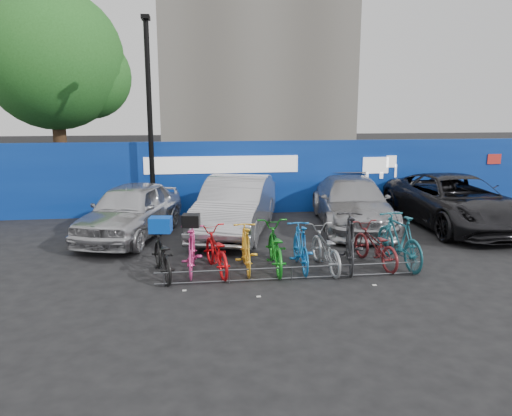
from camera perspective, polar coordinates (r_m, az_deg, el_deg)
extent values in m
plane|color=black|center=(11.02, 3.46, -7.19)|extent=(100.00, 100.00, 0.00)
cube|color=navy|center=(16.52, -0.43, 3.52)|extent=(22.00, 0.15, 2.40)
cube|color=white|center=(16.27, -3.90, 4.96)|extent=(5.00, 0.02, 0.55)
cube|color=white|center=(17.40, 13.52, 4.78)|extent=(1.20, 0.02, 0.90)
cube|color=red|center=(19.34, 25.58, 5.07)|extent=(0.50, 0.02, 0.35)
cylinder|color=#382314|center=(20.89, -21.45, 6.66)|extent=(0.50, 0.50, 4.00)
sphere|color=#225D1D|center=(20.89, -22.13, 15.42)|extent=(5.20, 5.20, 5.20)
sphere|color=#225D1D|center=(20.89, -18.51, 14.01)|extent=(3.20, 3.20, 3.20)
cylinder|color=black|center=(15.68, -12.01, 9.43)|extent=(0.16, 0.16, 6.00)
cube|color=black|center=(15.86, -12.51, 20.50)|extent=(0.25, 0.50, 0.12)
cylinder|color=#595B60|center=(10.37, 4.11, -6.79)|extent=(5.60, 0.03, 0.03)
cylinder|color=#595B60|center=(10.45, 4.09, -7.99)|extent=(5.60, 0.03, 0.03)
cylinder|color=#595B60|center=(10.24, -10.46, -8.05)|extent=(0.03, 0.03, 0.28)
cylinder|color=#595B60|center=(10.24, -3.11, -7.84)|extent=(0.03, 0.03, 0.28)
cylinder|color=#595B60|center=(10.42, 4.10, -7.52)|extent=(0.03, 0.03, 0.28)
cylinder|color=#595B60|center=(10.74, 10.96, -7.10)|extent=(0.03, 0.03, 0.28)
cylinder|color=#595B60|center=(11.21, 17.32, -6.63)|extent=(0.03, 0.03, 0.28)
imported|color=#BABBBF|center=(14.00, -14.16, -0.26)|extent=(2.98, 4.69, 1.49)
imported|color=#A9A9AE|center=(13.95, -2.34, 0.24)|extent=(2.95, 5.05, 1.57)
imported|color=#9D9DA2|center=(15.04, 10.93, 0.61)|extent=(2.66, 5.16, 1.43)
imported|color=black|center=(15.84, 21.85, 0.71)|extent=(2.60, 5.53, 1.53)
imported|color=black|center=(10.73, -10.73, -5.21)|extent=(1.02, 1.92, 0.96)
imported|color=#EB3B8C|center=(10.85, -7.34, -4.74)|extent=(0.58, 1.72, 1.02)
imported|color=red|center=(10.82, -4.64, -4.89)|extent=(0.97, 1.91, 0.96)
imported|color=gold|center=(10.87, -1.16, -4.59)|extent=(0.51, 1.72, 1.03)
imported|color=#15801B|center=(10.96, 2.16, -4.47)|extent=(0.76, 1.97, 1.02)
imported|color=blue|center=(10.99, 5.12, -4.42)|extent=(0.55, 1.74, 1.04)
imported|color=#94989B|center=(11.07, 7.90, -4.61)|extent=(0.76, 1.85, 0.95)
imported|color=#252528|center=(11.24, 10.69, -3.71)|extent=(1.06, 2.12, 1.23)
imported|color=maroon|center=(11.53, 13.42, -4.16)|extent=(0.96, 1.89, 0.95)
imported|color=#1D6272|center=(11.65, 16.03, -3.50)|extent=(0.78, 2.05, 1.20)
cube|color=#083EB2|center=(10.56, -10.86, -1.89)|extent=(0.49, 0.40, 0.32)
cube|color=black|center=(10.68, -7.43, -1.43)|extent=(0.40, 0.37, 0.27)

